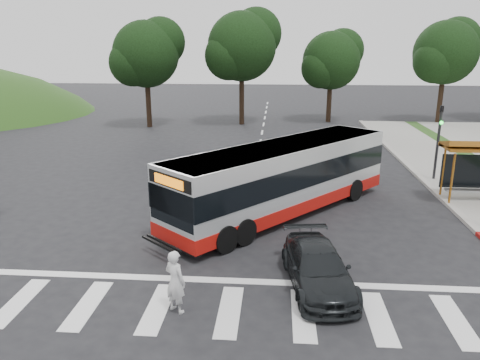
# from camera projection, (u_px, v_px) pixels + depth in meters

# --- Properties ---
(ground) EXTENTS (140.00, 140.00, 0.00)m
(ground) POSITION_uv_depth(u_px,v_px,m) (243.00, 238.00, 17.57)
(ground) COLOR black
(ground) RESTS_ON ground
(sidewalk_east) EXTENTS (4.00, 40.00, 0.12)m
(sidewalk_east) POSITION_uv_depth(u_px,v_px,m) (464.00, 183.00, 24.38)
(sidewalk_east) COLOR gray
(sidewalk_east) RESTS_ON ground
(curb_east) EXTENTS (0.30, 40.00, 0.15)m
(curb_east) POSITION_uv_depth(u_px,v_px,m) (425.00, 182.00, 24.52)
(curb_east) COLOR #9E9991
(curb_east) RESTS_ON ground
(crosswalk_ladder) EXTENTS (18.00, 2.60, 0.01)m
(crosswalk_ladder) POSITION_uv_depth(u_px,v_px,m) (229.00, 311.00, 12.78)
(crosswalk_ladder) COLOR silver
(crosswalk_ladder) RESTS_ON ground
(traffic_signal_ne_short) EXTENTS (0.18, 0.37, 4.00)m
(traffic_signal_ne_short) POSITION_uv_depth(u_px,v_px,m) (439.00, 135.00, 24.28)
(traffic_signal_ne_short) COLOR black
(traffic_signal_ne_short) RESTS_ON ground
(tree_ne_a) EXTENTS (6.16, 5.74, 9.30)m
(tree_ne_a) POSITION_uv_depth(u_px,v_px,m) (447.00, 51.00, 41.43)
(tree_ne_a) COLOR black
(tree_ne_a) RESTS_ON parking_lot
(tree_north_a) EXTENTS (6.60, 6.15, 10.17)m
(tree_north_a) POSITION_uv_depth(u_px,v_px,m) (243.00, 45.00, 40.72)
(tree_north_a) COLOR black
(tree_north_a) RESTS_ON ground
(tree_north_b) EXTENTS (5.72, 5.33, 8.43)m
(tree_north_b) POSITION_uv_depth(u_px,v_px,m) (332.00, 60.00, 42.38)
(tree_north_b) COLOR black
(tree_north_b) RESTS_ON ground
(tree_north_c) EXTENTS (6.16, 5.74, 9.30)m
(tree_north_c) POSITION_uv_depth(u_px,v_px,m) (147.00, 53.00, 39.58)
(tree_north_c) COLOR black
(tree_north_c) RESTS_ON ground
(transit_bus) EXTENTS (9.57, 10.45, 3.01)m
(transit_bus) POSITION_uv_depth(u_px,v_px,m) (283.00, 180.00, 19.75)
(transit_bus) COLOR #BCBEC1
(transit_bus) RESTS_ON ground
(pedestrian) EXTENTS (0.78, 0.70, 1.79)m
(pedestrian) POSITION_uv_depth(u_px,v_px,m) (175.00, 282.00, 12.54)
(pedestrian) COLOR silver
(pedestrian) RESTS_ON ground
(dark_sedan) EXTENTS (2.33, 4.45, 1.23)m
(dark_sedan) POSITION_uv_depth(u_px,v_px,m) (318.00, 268.00, 13.92)
(dark_sedan) COLOR black
(dark_sedan) RESTS_ON ground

